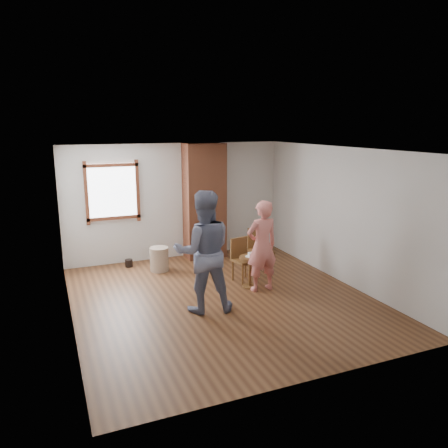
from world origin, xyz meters
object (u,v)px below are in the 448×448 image
Objects in this scene: stoneware_crock at (159,259)px; dining_chair_right at (259,248)px; man at (204,252)px; dining_chair_left at (242,257)px; person_pink at (262,246)px; side_table at (250,267)px.

stoneware_crock is 2.11m from dining_chair_right.
man is (0.19, -2.22, 0.75)m from stoneware_crock.
dining_chair_left is 0.50× the size of person_pink.
stoneware_crock is at bearing 130.20° from side_table.
dining_chair_right is (0.54, 0.32, 0.04)m from dining_chair_left.
stoneware_crock is at bearing 159.40° from dining_chair_right.
man reaches higher than stoneware_crock.
stoneware_crock is 0.84× the size of side_table.
dining_chair_left reaches higher than stoneware_crock.
dining_chair_right is 0.55× the size of person_pink.
side_table is (-0.57, -0.72, -0.11)m from dining_chair_right.
person_pink is at bearing -149.54° from man.
person_pink is at bearing -92.06° from dining_chair_left.
person_pink is (0.11, -0.61, 0.37)m from dining_chair_left.
man is at bearing -137.83° from dining_chair_right.
stoneware_crock is at bearing 126.44° from dining_chair_left.
dining_chair_left is 0.63m from dining_chair_right.
stoneware_crock is at bearing -53.53° from person_pink.
man is 1.19× the size of person_pink.
man is at bearing -150.89° from side_table.
man is at bearing -85.13° from stoneware_crock.
dining_chair_left is 0.72m from person_pink.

